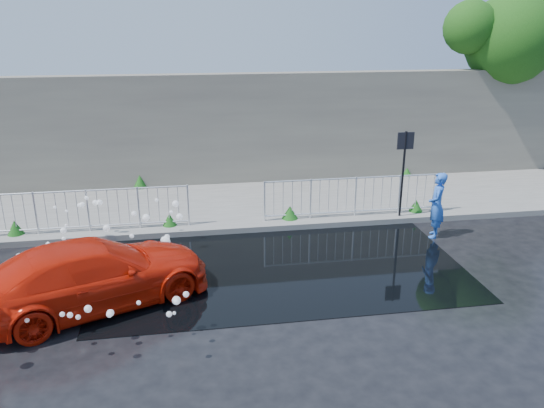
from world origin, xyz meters
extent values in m
plane|color=black|center=(0.00, 0.00, 0.00)|extent=(90.00, 90.00, 0.00)
cube|color=slate|center=(0.00, 5.00, 0.07)|extent=(30.00, 4.00, 0.15)
cube|color=slate|center=(0.00, 3.00, 0.08)|extent=(30.00, 0.25, 0.16)
cube|color=#615B52|center=(0.00, 7.20, 1.90)|extent=(30.00, 0.60, 3.50)
cube|color=black|center=(0.50, 1.00, 0.01)|extent=(8.00, 5.00, 0.01)
cylinder|color=black|center=(4.20, 3.10, 1.25)|extent=(0.06, 0.06, 2.50)
cube|color=black|center=(4.20, 3.10, 2.25)|extent=(0.45, 0.04, 0.45)
cylinder|color=#332114|center=(10.00, 8.20, 2.50)|extent=(0.36, 0.36, 5.00)
sphere|color=#17410F|center=(9.50, 7.40, 4.60)|extent=(3.03, 3.03, 3.03)
sphere|color=#17410F|center=(8.00, 7.40, 5.00)|extent=(1.76, 1.76, 1.76)
cylinder|color=silver|center=(-1.50, 3.35, 0.70)|extent=(0.05, 0.05, 1.10)
cylinder|color=silver|center=(-4.00, 3.35, 1.22)|extent=(5.00, 0.04, 0.04)
cylinder|color=silver|center=(-4.00, 3.35, 0.27)|extent=(5.00, 0.04, 0.04)
cylinder|color=silver|center=(0.50, 3.35, 0.70)|extent=(0.05, 0.05, 1.10)
cylinder|color=silver|center=(5.50, 3.35, 0.70)|extent=(0.05, 0.05, 1.10)
cylinder|color=silver|center=(3.00, 3.35, 1.22)|extent=(5.00, 0.04, 0.04)
cylinder|color=silver|center=(3.00, 3.35, 0.27)|extent=(5.00, 0.04, 0.04)
cone|color=#184E14|center=(-5.80, 3.40, 0.33)|extent=(0.40, 0.40, 0.37)
cone|color=#184E14|center=(-2.00, 3.40, 0.31)|extent=(0.36, 0.36, 0.32)
cone|color=#184E14|center=(1.20, 3.40, 0.33)|extent=(0.44, 0.44, 0.35)
cone|color=#184E14|center=(4.80, 3.40, 0.32)|extent=(0.38, 0.38, 0.33)
cone|color=#184E14|center=(-3.00, 6.90, 0.36)|extent=(0.42, 0.42, 0.42)
cone|color=#184E14|center=(6.00, 6.90, 0.28)|extent=(0.34, 0.34, 0.26)
sphere|color=white|center=(-3.90, 0.78, 0.26)|extent=(0.06, 0.06, 0.06)
sphere|color=white|center=(-2.26, 2.87, 1.04)|extent=(0.09, 0.09, 0.09)
sphere|color=white|center=(-3.53, 1.29, 0.58)|extent=(0.08, 0.08, 0.08)
sphere|color=white|center=(-4.36, 2.71, 0.93)|extent=(0.07, 0.07, 0.07)
sphere|color=white|center=(-2.01, 1.44, 0.52)|extent=(0.16, 0.16, 0.16)
sphere|color=white|center=(-4.57, 1.54, 0.58)|extent=(0.10, 0.10, 0.10)
sphere|color=white|center=(-4.31, 1.95, 0.73)|extent=(0.14, 0.14, 0.14)
sphere|color=white|center=(-4.08, 2.81, 1.03)|extent=(0.10, 0.10, 0.10)
sphere|color=white|center=(-3.89, 1.03, 0.36)|extent=(0.10, 0.10, 0.10)
sphere|color=white|center=(-4.64, 0.86, 0.32)|extent=(0.16, 0.16, 0.16)
sphere|color=white|center=(-3.23, 1.02, 0.30)|extent=(0.13, 0.13, 0.13)
sphere|color=white|center=(-3.95, 3.09, 1.11)|extent=(0.10, 0.10, 0.10)
sphere|color=white|center=(-1.71, 2.07, 0.87)|extent=(0.16, 0.16, 0.16)
sphere|color=white|center=(-2.00, 1.56, 0.58)|extent=(0.13, 0.13, 0.13)
sphere|color=white|center=(-4.59, 1.38, 0.50)|extent=(0.11, 0.11, 0.11)
sphere|color=white|center=(-3.74, 3.01, 1.01)|extent=(0.14, 0.14, 0.14)
sphere|color=white|center=(-2.21, 0.99, 0.24)|extent=(0.07, 0.07, 0.07)
sphere|color=white|center=(-2.79, 2.52, 0.84)|extent=(0.14, 0.14, 0.14)
sphere|color=white|center=(-1.80, 2.62, 1.00)|extent=(0.17, 0.17, 0.17)
sphere|color=white|center=(-2.69, 1.00, 0.42)|extent=(0.14, 0.14, 0.14)
sphere|color=white|center=(-2.78, 1.60, 0.64)|extent=(0.11, 0.11, 0.11)
sphere|color=white|center=(-2.48, 2.12, 0.87)|extent=(0.18, 0.18, 0.18)
sphere|color=white|center=(-5.09, 1.22, 0.46)|extent=(0.17, 0.17, 0.17)
sphere|color=white|center=(-4.63, 2.78, 1.02)|extent=(0.08, 0.08, 0.08)
sphere|color=white|center=(-4.96, 0.94, 0.52)|extent=(0.07, 0.07, 0.07)
sphere|color=white|center=(-4.24, 1.97, 0.85)|extent=(0.07, 0.07, 0.07)
sphere|color=white|center=(-3.64, 3.01, 1.00)|extent=(0.15, 0.15, 0.15)
sphere|color=white|center=(-2.06, 1.43, 0.56)|extent=(0.17, 0.17, 0.17)
sphere|color=white|center=(-4.00, 2.77, 1.05)|extent=(0.14, 0.14, 0.14)
sphere|color=white|center=(-4.55, 1.50, 0.63)|extent=(0.07, 0.07, 0.07)
sphere|color=white|center=(-4.22, 1.54, 0.70)|extent=(0.09, 0.09, 0.09)
sphere|color=white|center=(-3.35, 1.85, 0.77)|extent=(0.17, 0.17, 0.17)
sphere|color=white|center=(-1.91, 2.54, 0.82)|extent=(0.09, 0.09, 0.09)
sphere|color=white|center=(-1.75, -1.97, 0.88)|extent=(0.09, 0.09, 0.09)
sphere|color=white|center=(-2.86, -1.61, 0.56)|extent=(0.13, 0.13, 0.13)
sphere|color=white|center=(-2.38, -1.68, 0.76)|extent=(0.08, 0.08, 0.08)
sphere|color=white|center=(-2.84, -1.81, 0.65)|extent=(0.10, 0.10, 0.10)
sphere|color=white|center=(-3.47, -1.28, 0.35)|extent=(0.09, 0.09, 0.09)
sphere|color=white|center=(-3.61, -1.70, 0.66)|extent=(0.09, 0.09, 0.09)
sphere|color=white|center=(-1.85, -2.41, 0.92)|extent=(0.09, 0.09, 0.09)
sphere|color=white|center=(-1.59, -1.47, 0.73)|extent=(0.11, 0.11, 0.11)
sphere|color=white|center=(-3.08, -2.23, 1.02)|extent=(0.12, 0.12, 0.12)
sphere|color=white|center=(-3.39, -2.07, 0.85)|extent=(0.09, 0.09, 0.09)
sphere|color=white|center=(-1.76, -1.51, 0.65)|extent=(0.15, 0.15, 0.15)
sphere|color=white|center=(-1.81, -1.65, 0.49)|extent=(0.06, 0.06, 0.06)
sphere|color=white|center=(-4.21, -1.57, 0.53)|extent=(0.08, 0.08, 0.08)
sphere|color=white|center=(-4.60, -1.19, 0.53)|extent=(0.11, 0.11, 0.11)
imported|color=red|center=(-3.33, -0.24, 0.64)|extent=(4.79, 3.45, 1.29)
imported|color=blue|center=(4.66, 1.94, 0.84)|extent=(0.64, 0.73, 1.68)
camera|label=1|loc=(-1.42, -9.77, 5.24)|focal=35.00mm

